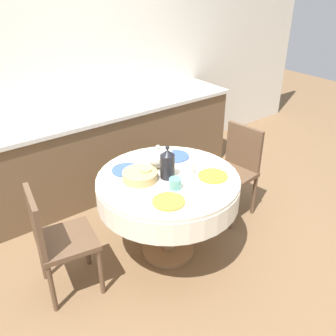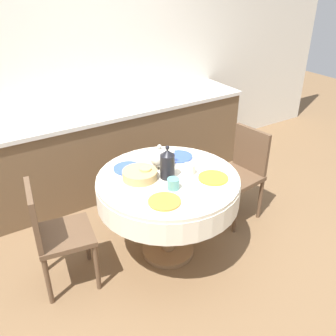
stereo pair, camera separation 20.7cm
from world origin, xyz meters
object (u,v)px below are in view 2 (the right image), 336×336
chair_left (242,169)px  chair_right (54,231)px  coffee_carafe (167,164)px  teapot (160,158)px

chair_left → chair_right: (-1.77, 0.04, 0.00)m
chair_left → chair_right: 1.77m
coffee_carafe → teapot: (0.03, 0.16, -0.03)m
chair_right → teapot: size_ratio=4.01×
chair_right → coffee_carafe: 0.96m
chair_right → teapot: (0.91, 0.01, 0.34)m
chair_left → coffee_carafe: coffee_carafe is taller
chair_left → coffee_carafe: (-0.89, -0.11, 0.37)m
chair_left → chair_right: bearing=81.6°
chair_left → coffee_carafe: bearing=90.0°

